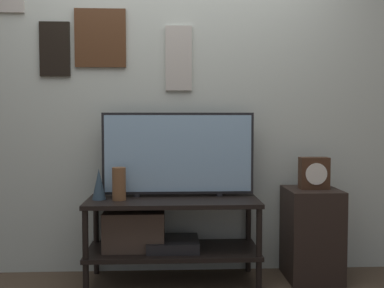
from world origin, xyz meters
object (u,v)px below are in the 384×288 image
(vase_tall_ceramic, at_px, (119,184))
(mantel_clock, at_px, (314,173))
(television, at_px, (178,154))
(vase_slim_bronze, at_px, (99,184))

(vase_tall_ceramic, distance_m, mantel_clock, 1.39)
(vase_tall_ceramic, height_order, mantel_clock, mantel_clock)
(television, height_order, vase_slim_bronze, television)
(television, distance_m, vase_tall_ceramic, 0.47)
(vase_slim_bronze, distance_m, mantel_clock, 1.53)
(vase_slim_bronze, xyz_separation_m, vase_tall_ceramic, (0.14, -0.03, 0.00))
(vase_tall_ceramic, bearing_deg, television, 17.20)
(mantel_clock, bearing_deg, television, 175.94)
(vase_slim_bronze, height_order, mantel_clock, mantel_clock)
(vase_tall_ceramic, xyz_separation_m, mantel_clock, (1.38, 0.06, 0.06))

